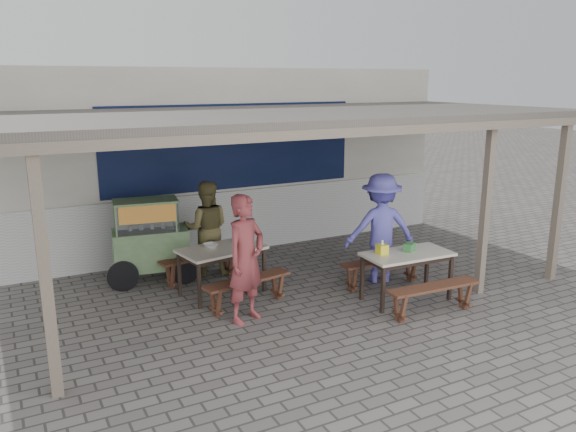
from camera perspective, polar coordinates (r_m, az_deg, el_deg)
The scene contains 17 objects.
ground at distance 8.74m, azimuth 3.49°, elevation -8.43°, with size 60.00×60.00×0.00m, color #66615C.
back_wall at distance 11.41m, azimuth -5.73°, elevation 5.75°, with size 9.00×1.28×3.50m.
warung_roof at distance 8.90m, azimuth 0.81°, elevation 10.01°, with size 9.00×4.21×2.81m.
table_left at distance 8.78m, azimuth -6.75°, elevation -3.73°, with size 1.39×0.97×0.75m.
bench_left_street at distance 8.32m, azimuth -4.13°, elevation -7.13°, with size 1.41×0.52×0.45m.
bench_left_wall at distance 9.48m, azimuth -8.93°, elevation -4.62°, with size 1.41×0.52×0.45m.
table_right at distance 8.67m, azimuth 12.02°, elevation -4.19°, with size 1.37×0.74×0.75m.
bench_right_street at distance 8.31m, azimuth 14.55°, elevation -7.57°, with size 1.46×0.35×0.45m.
bench_right_wall at distance 9.26m, azimuth 9.55°, elevation -5.07°, with size 1.46×0.35×0.45m.
vendor_cart at distance 9.51m, azimuth -13.89°, elevation -2.14°, with size 1.79×0.86×1.39m.
patron_street_side at distance 7.72m, azimuth -4.29°, elevation -4.36°, with size 0.66×0.43×1.80m, color brown.
patron_wall_side at distance 9.68m, azimuth -8.28°, elevation -1.23°, with size 0.79×0.62×1.63m, color brown.
patron_right_table at distance 9.36m, azimuth 9.38°, elevation -1.22°, with size 1.17×0.67×1.81m, color #5953BB.
tissue_box at distance 8.51m, azimuth 9.53°, elevation -3.34°, with size 0.15×0.15×0.15m, color yellow.
donation_box at distance 8.71m, azimuth 12.24°, elevation -3.11°, with size 0.19×0.13×0.13m, color #367A3C.
condiment_jar at distance 9.01m, azimuth -5.39°, elevation -2.44°, with size 0.07×0.07×0.08m, color white.
condiment_bowl at distance 8.82m, azimuth -7.87°, elevation -2.97°, with size 0.22×0.22×0.05m, color white.
Camera 1 is at (-4.21, -6.91, 3.29)m, focal length 35.00 mm.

